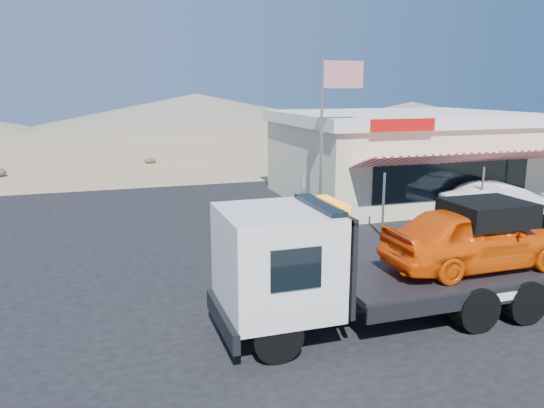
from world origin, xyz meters
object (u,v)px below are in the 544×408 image
(flagpole, at_px, (328,125))
(jerky_store, at_px, (399,155))
(tow_truck, at_px, (399,254))
(white_sedan, at_px, (503,202))

(flagpole, bearing_deg, jerky_store, 38.79)
(tow_truck, bearing_deg, flagpole, 78.43)
(tow_truck, height_order, flagpole, flagpole)
(tow_truck, bearing_deg, white_sedan, 36.99)
(jerky_store, relative_size, flagpole, 1.73)
(tow_truck, relative_size, flagpole, 1.38)
(tow_truck, distance_m, jerky_store, 13.56)
(white_sedan, relative_size, flagpole, 0.75)
(jerky_store, xyz_separation_m, flagpole, (-5.57, -4.47, 1.77))
(jerky_store, height_order, flagpole, flagpole)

